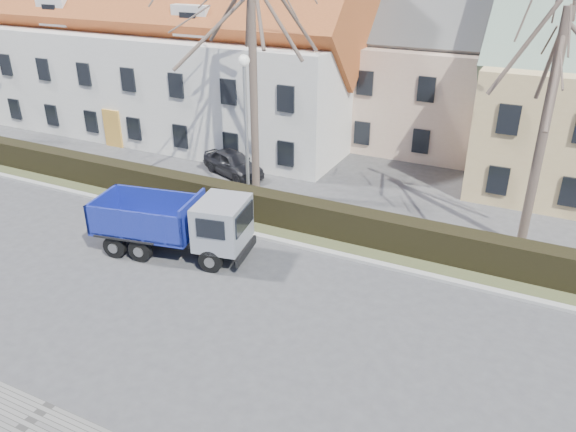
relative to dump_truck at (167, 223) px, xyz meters
The scene contains 12 objects.
ground 3.26m from the dump_truck, 41.91° to the right, with size 120.00×120.00×0.00m, color #3C3C3E.
curb_far 3.63m from the dump_truck, 49.12° to the left, with size 80.00×0.30×0.12m, color #9D9B98.
grass_strip 4.90m from the dump_truck, 61.86° to the left, with size 80.00×3.00×0.10m, color #3C4225.
hedge 4.61m from the dump_truck, 60.67° to the left, with size 60.00×0.90×1.30m, color black.
building_white 17.99m from the dump_truck, 127.56° to the left, with size 26.80×10.80×9.50m, color silver, non-canonical shape.
building_pink 19.24m from the dump_truck, 70.87° to the left, with size 10.80×8.80×8.00m, color #CBA78F, non-canonical shape.
tree_1 8.24m from the dump_truck, 87.87° to the left, with size 9.20×9.20×12.65m, color #504137, non-canonical shape.
tree_2 14.49m from the dump_truck, 27.93° to the left, with size 8.00×8.00×11.00m, color #504137, non-canonical shape.
dump_truck is the anchor object (origin of this frame).
streetlight 5.49m from the dump_truck, 82.23° to the left, with size 0.54×0.54×6.89m, color #959697, non-canonical shape.
cart_frame 3.05m from the dump_truck, 133.43° to the left, with size 0.63×0.36×0.58m, color silver, non-canonical shape.
parked_car_a 8.39m from the dump_truck, 104.08° to the left, with size 1.53×3.81×1.30m, color #232327.
Camera 1 is at (10.37, -13.11, 10.77)m, focal length 35.00 mm.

